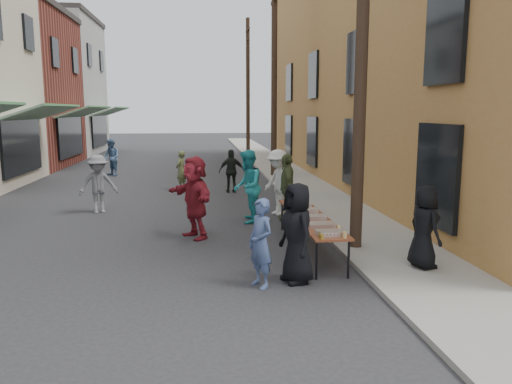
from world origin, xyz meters
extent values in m
plane|color=#28282B|center=(0.00, 0.00, 0.00)|extent=(120.00, 120.00, 0.00)
cube|color=gray|center=(5.00, 15.00, 0.05)|extent=(2.20, 60.00, 0.10)
cube|color=gray|center=(-10.00, 29.00, 4.50)|extent=(8.00, 8.00, 9.00)
cube|color=#A4723A|center=(11.10, 14.00, 5.00)|extent=(10.00, 28.00, 10.00)
cylinder|color=#2D2116|center=(4.30, 3.00, 4.50)|extent=(0.26, 0.26, 9.00)
cylinder|color=#2D2116|center=(4.30, 15.00, 4.50)|extent=(0.26, 0.26, 9.00)
cylinder|color=#2D2116|center=(4.30, 27.00, 4.50)|extent=(0.26, 0.26, 9.00)
cube|color=brown|center=(3.33, 3.15, 0.73)|extent=(0.70, 4.00, 0.04)
cylinder|color=black|center=(3.04, 1.27, 0.35)|extent=(0.04, 0.04, 0.71)
cylinder|color=black|center=(3.62, 1.27, 0.35)|extent=(0.04, 0.04, 0.71)
cylinder|color=black|center=(3.04, 5.03, 0.35)|extent=(0.04, 0.04, 0.71)
cylinder|color=black|center=(3.62, 5.03, 0.35)|extent=(0.04, 0.04, 0.71)
cube|color=maroon|center=(3.33, 1.50, 0.79)|extent=(0.50, 0.33, 0.08)
cube|color=#B2B2B7|center=(3.33, 2.15, 0.79)|extent=(0.50, 0.33, 0.08)
cube|color=tan|center=(3.33, 2.85, 0.79)|extent=(0.50, 0.33, 0.08)
cube|color=#B2B2B7|center=(3.33, 3.55, 0.79)|extent=(0.50, 0.33, 0.08)
cube|color=tan|center=(3.33, 4.25, 0.79)|extent=(0.50, 0.33, 0.08)
cylinder|color=#A57F26|center=(3.11, 1.20, 0.79)|extent=(0.07, 0.07, 0.08)
cylinder|color=#A57F26|center=(3.11, 1.30, 0.79)|extent=(0.07, 0.07, 0.08)
cylinder|color=#A57F26|center=(3.11, 1.40, 0.79)|extent=(0.07, 0.07, 0.08)
cylinder|color=tan|center=(3.53, 1.25, 0.81)|extent=(0.08, 0.08, 0.12)
imported|color=black|center=(2.67, 1.21, 0.88)|extent=(0.78, 0.98, 1.75)
imported|color=#495D8D|center=(2.02, 1.03, 0.76)|extent=(0.59, 0.66, 1.53)
imported|color=teal|center=(2.26, 5.98, 0.97)|extent=(0.87, 1.04, 1.95)
imported|color=white|center=(3.23, 6.93, 0.94)|extent=(1.13, 1.39, 1.87)
imported|color=#556238|center=(3.37, 6.19, 0.91)|extent=(0.51, 1.09, 1.82)
imported|color=maroon|center=(0.89, 4.51, 0.97)|extent=(1.35, 1.85, 1.94)
imported|color=black|center=(5.09, 1.45, 0.87)|extent=(0.64, 0.84, 1.53)
imported|color=slate|center=(-1.94, 7.74, 0.85)|extent=(1.25, 0.96, 1.70)
imported|color=black|center=(2.16, 10.97, 0.79)|extent=(0.94, 0.42, 1.58)
imported|color=#5B6339|center=(0.29, 11.91, 0.74)|extent=(0.55, 0.64, 1.47)
imported|color=#4F6F99|center=(-3.00, 16.22, 0.85)|extent=(1.02, 1.04, 1.70)
camera|label=1|loc=(1.03, -7.05, 2.97)|focal=35.00mm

